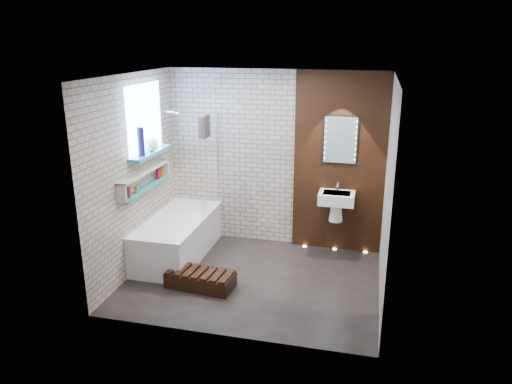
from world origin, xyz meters
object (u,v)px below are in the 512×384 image
(led_mirror, at_px, (340,140))
(walnut_step, at_px, (200,280))
(washbasin, at_px, (336,202))
(bath_screen, at_px, (209,164))
(bathtub, at_px, (178,237))

(led_mirror, distance_m, walnut_step, 2.71)
(led_mirror, height_order, walnut_step, led_mirror)
(washbasin, bearing_deg, bath_screen, -174.22)
(bathtub, xyz_separation_m, washbasin, (2.17, 0.62, 0.50))
(washbasin, xyz_separation_m, walnut_step, (-1.55, -1.43, -0.69))
(led_mirror, bearing_deg, washbasin, -90.00)
(bathtub, relative_size, washbasin, 3.00)
(bath_screen, xyz_separation_m, led_mirror, (1.82, 0.34, 0.37))
(led_mirror, relative_size, walnut_step, 0.83)
(bathtub, bearing_deg, led_mirror, 19.78)
(bathtub, bearing_deg, walnut_step, -52.12)
(bathtub, xyz_separation_m, bath_screen, (0.35, 0.44, 0.99))
(washbasin, distance_m, walnut_step, 2.22)
(bath_screen, xyz_separation_m, washbasin, (1.82, 0.18, -0.49))
(walnut_step, bearing_deg, washbasin, 42.64)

